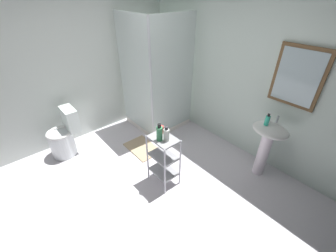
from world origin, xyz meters
The scene contains 13 objects.
ground_plane centered at (0.00, 0.00, -0.01)m, with size 4.20×4.20×0.02m, color silver.
wall_back centered at (0.01, 1.85, 1.25)m, with size 4.20×0.14×2.50m.
wall_left centered at (-1.85, 0.00, 1.25)m, with size 0.10×4.20×2.50m, color silver.
shower_stall centered at (-1.18, 1.18, 0.46)m, with size 0.92×0.92×2.00m.
pedestal_sink centered at (0.79, 1.52, 0.58)m, with size 0.46×0.37×0.81m.
sink_faucet centered at (0.79, 1.64, 0.86)m, with size 0.03×0.03×0.10m, color silver.
toilet centered at (-1.48, -0.43, 0.31)m, with size 0.37×0.49×0.76m.
storage_cart centered at (0.01, 0.36, 0.44)m, with size 0.38×0.28×0.74m.
hand_soap_bottle centered at (0.73, 1.49, 0.88)m, with size 0.06×0.06×0.16m.
body_wash_bottle_green centered at (0.01, 0.31, 0.84)m, with size 0.07×0.07×0.23m.
lotion_bottle_white centered at (0.07, 0.36, 0.83)m, with size 0.07×0.07×0.19m.
rinse_cup centered at (-0.09, 0.42, 0.79)m, with size 0.06×0.06×0.10m, color #B24742.
bath_mat centered at (-0.77, 0.54, 0.01)m, with size 0.60×0.40×0.02m, color tan.
Camera 1 is at (1.65, -0.97, 2.30)m, focal length 22.86 mm.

